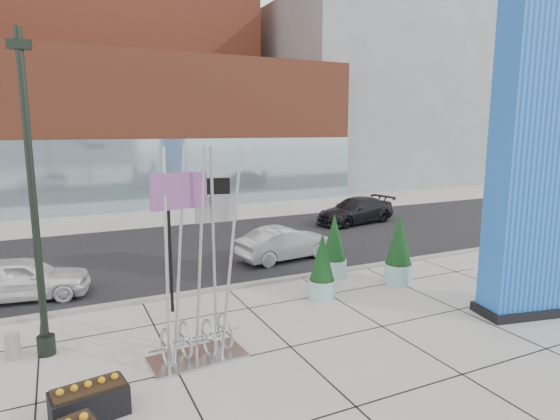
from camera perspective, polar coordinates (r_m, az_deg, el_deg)
name	(u,v)px	position (r m, az deg, el deg)	size (l,w,h in m)	color
ground	(242,339)	(13.35, -4.68, -15.41)	(160.00, 160.00, 0.00)	#9E9991
street_asphalt	(165,253)	(22.45, -13.90, -5.09)	(80.00, 12.00, 0.02)	black
curb_edge	(201,292)	(16.85, -9.64, -9.81)	(80.00, 0.30, 0.12)	gray
tower_podium	(128,131)	(38.66, -18.03, 9.10)	(34.00, 10.00, 11.00)	brown
tower_glass_front	(140,175)	(34.06, -16.66, 4.07)	(34.00, 0.60, 5.00)	#8CA5B2
building_grey_parking	(359,98)	(52.92, 9.58, 13.31)	(20.00, 18.00, 18.00)	slate
blue_pylon	(537,162)	(15.89, 28.89, 5.15)	(3.13, 1.87, 9.78)	#0C49B9
lamp_post	(36,229)	(12.88, -27.62, -2.11)	(0.53, 0.44, 7.99)	black
public_art_sculpture	(197,305)	(11.94, -10.11, -11.37)	(2.43, 1.35, 5.33)	#B1B2B5
concrete_bollard	(13,346)	(13.88, -29.80, -14.18)	(0.35, 0.35, 0.68)	gray
overhead_street_sign	(191,197)	(14.72, -10.78, 1.53)	(1.96, 0.64, 4.20)	black
round_planter_east	(399,250)	(17.95, 14.28, -4.80)	(1.05, 1.05, 2.62)	#94C8C2
round_planter_mid	(334,247)	(18.21, 6.59, -4.53)	(1.00, 1.00, 2.50)	#94C8C2
round_planter_west	(322,267)	(15.95, 5.15, -6.96)	(0.92, 0.92, 2.29)	#94C8C2
box_planter_north	(89,401)	(10.72, -22.22, -20.72)	(1.53, 0.94, 0.79)	black
car_white_west	(22,279)	(18.08, -28.93, -7.35)	(1.71, 4.25, 1.45)	white
car_silver_mid	(286,244)	(20.57, 0.73, -4.11)	(1.53, 4.40, 1.45)	#A3A7AB
car_dark_east	(355,211)	(28.84, 9.19, -0.10)	(2.15, 5.29, 1.53)	black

